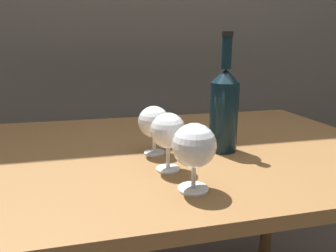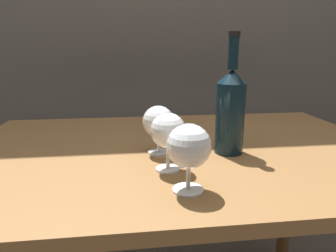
{
  "view_description": "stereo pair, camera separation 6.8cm",
  "coord_description": "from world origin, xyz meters",
  "views": [
    {
      "loc": [
        -0.21,
        -0.8,
        1.01
      ],
      "look_at": [
        -0.06,
        -0.17,
        0.84
      ],
      "focal_mm": 32.24,
      "sensor_mm": 36.0,
      "label": 1
    },
    {
      "loc": [
        -0.14,
        -0.82,
        1.01
      ],
      "look_at": [
        -0.06,
        -0.17,
        0.84
      ],
      "focal_mm": 32.24,
      "sensor_mm": 36.0,
      "label": 2
    }
  ],
  "objects": [
    {
      "name": "wine_glass_white",
      "position": [
        -0.06,
        -0.17,
        0.83
      ],
      "size": [
        0.08,
        0.08,
        0.14
      ],
      "color": "white",
      "rests_on": "dining_table"
    },
    {
      "name": "wine_bottle",
      "position": [
        0.12,
        -0.06,
        0.85
      ],
      "size": [
        0.08,
        0.08,
        0.32
      ],
      "color": "#0F232D",
      "rests_on": "dining_table"
    },
    {
      "name": "dining_table",
      "position": [
        0.0,
        0.0,
        0.64
      ],
      "size": [
        1.23,
        0.81,
        0.74
      ],
      "color": "brown",
      "rests_on": "ground_plane"
    },
    {
      "name": "wine_glass_chardonnay",
      "position": [
        -0.07,
        -0.05,
        0.82
      ],
      "size": [
        0.08,
        0.08,
        0.13
      ],
      "color": "white",
      "rests_on": "dining_table"
    },
    {
      "name": "wine_glass_merlot",
      "position": [
        -0.03,
        -0.28,
        0.83
      ],
      "size": [
        0.09,
        0.09,
        0.14
      ],
      "color": "white",
      "rests_on": "dining_table"
    }
  ]
}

